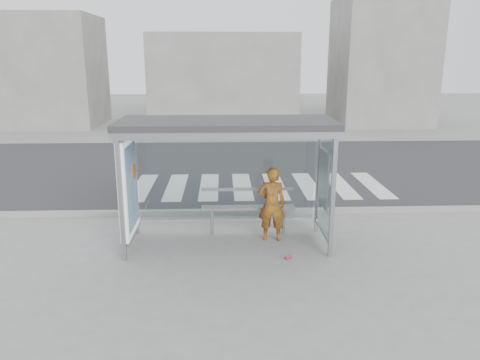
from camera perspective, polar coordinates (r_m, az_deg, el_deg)
name	(u,v)px	position (r m, az deg, el deg)	size (l,w,h in m)	color
ground	(228,245)	(9.90, -1.51, -7.87)	(80.00, 80.00, 0.00)	slate
road	(225,167)	(16.57, -1.83, 1.55)	(30.00, 10.00, 0.01)	#2B2B2E
curb	(227,212)	(11.70, -1.64, -3.90)	(30.00, 0.18, 0.12)	gray
crosswalk	(259,186)	(14.20, 2.29, -0.75)	(7.55, 3.00, 0.00)	silver
bus_shelter	(208,151)	(9.38, -3.87, 3.51)	(4.25, 1.65, 2.62)	gray
building_left	(44,71)	(28.89, -22.80, 12.14)	(6.00, 5.00, 6.00)	slate
building_center	(223,80)	(27.16, -2.06, 12.10)	(8.00, 5.00, 5.00)	slate
building_right	(381,62)	(28.61, 16.81, 13.64)	(5.00, 5.00, 7.00)	slate
person	(272,204)	(9.89, 3.89, -2.96)	(0.59, 0.38, 1.61)	#DD4C14
bench	(248,208)	(10.24, 0.97, -3.40)	(2.03, 0.25, 1.05)	gray
soda_can	(288,257)	(9.26, 5.86, -9.36)	(0.07, 0.07, 0.13)	#DB406F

